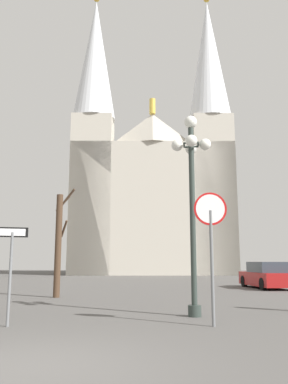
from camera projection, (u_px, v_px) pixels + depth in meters
name	position (u px, v px, depth m)	size (l,w,h in m)	color
ground_plane	(26.00, 368.00, 5.51)	(120.00, 120.00, 0.00)	#514F4C
cathedral	(152.00, 182.00, 46.86)	(19.31, 13.05, 33.98)	#BCB5A5
stop_sign	(211.00, 231.00, 9.39)	(0.79, 0.16, 3.12)	slate
one_way_arrow_sign	(11.00, 262.00, 9.24)	(0.67, 0.30, 2.28)	slate
street_lamp	(192.00, 183.00, 11.25)	(1.15, 1.15, 5.71)	#2D3833
bare_tree	(59.00, 242.00, 16.62)	(0.91, 0.76, 4.61)	#473323
parked_car_near_red	(267.00, 276.00, 21.76)	(2.56, 4.55, 1.44)	maroon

